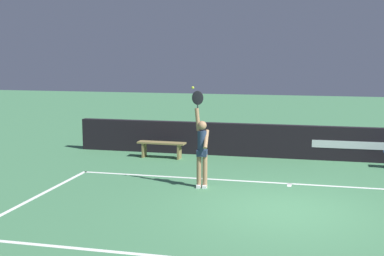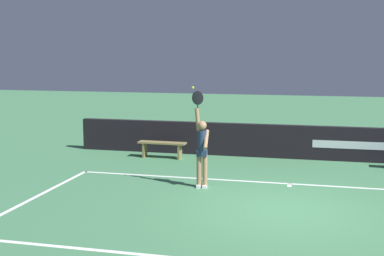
{
  "view_description": "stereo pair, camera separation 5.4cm",
  "coord_description": "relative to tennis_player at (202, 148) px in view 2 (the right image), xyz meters",
  "views": [
    {
      "loc": [
        0.49,
        -10.55,
        3.27
      ],
      "look_at": [
        -2.31,
        1.24,
        1.49
      ],
      "focal_mm": 47.6,
      "sensor_mm": 36.0,
      "label": 1
    },
    {
      "loc": [
        0.54,
        -10.53,
        3.27
      ],
      "look_at": [
        -2.31,
        1.24,
        1.49
      ],
      "focal_mm": 47.6,
      "sensor_mm": 36.0,
      "label": 2
    }
  ],
  "objects": [
    {
      "name": "ground_plane",
      "position": [
        2.09,
        -1.35,
        -0.98
      ],
      "size": [
        60.0,
        60.0,
        0.0
      ],
      "primitive_type": "plane",
      "color": "#427D52"
    },
    {
      "name": "tennis_ball",
      "position": [
        -0.22,
        -0.02,
        1.47
      ],
      "size": [
        0.07,
        0.07,
        0.07
      ],
      "color": "#CADD38"
    },
    {
      "name": "courtside_bench_far",
      "position": [
        -1.99,
        3.18,
        -0.6
      ],
      "size": [
        1.54,
        0.4,
        0.51
      ],
      "color": "olive",
      "rests_on": "ground"
    },
    {
      "name": "back_wall",
      "position": [
        2.1,
        4.09,
        -0.46
      ],
      "size": [
        14.28,
        0.26,
        1.05
      ],
      "color": "black",
      "rests_on": "ground"
    },
    {
      "name": "court_lines",
      "position": [
        2.09,
        -1.73,
        -0.98
      ],
      "size": [
        11.34,
        5.32,
        0.0
      ],
      "color": "white",
      "rests_on": "ground"
    },
    {
      "name": "tennis_player",
      "position": [
        0.0,
        0.0,
        0.0
      ],
      "size": [
        0.43,
        0.4,
        2.38
      ],
      "color": "#A27A56",
      "rests_on": "ground"
    }
  ]
}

